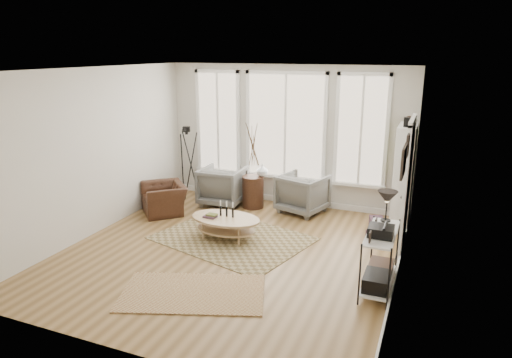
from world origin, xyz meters
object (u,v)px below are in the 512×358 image
at_px(coffee_table, 225,222).
at_px(armchair_right, 303,193).
at_px(low_shelf, 380,254).
at_px(bookcase, 404,177).
at_px(accent_chair, 164,198).
at_px(armchair_left, 223,186).
at_px(side_table, 253,165).

xyz_separation_m(coffee_table, armchair_right, (0.86, 1.82, 0.09)).
bearing_deg(low_shelf, bookcase, 88.72).
relative_size(bookcase, accent_chair, 2.27).
distance_m(low_shelf, coffee_table, 2.81).
height_order(low_shelf, coffee_table, low_shelf).
bearing_deg(coffee_table, armchair_left, 117.38).
distance_m(coffee_table, side_table, 1.82).
height_order(bookcase, accent_chair, bookcase).
xyz_separation_m(low_shelf, armchair_left, (-3.55, 2.40, -0.11)).
bearing_deg(armchair_right, accent_chair, 39.19).
distance_m(coffee_table, armchair_right, 2.01).
xyz_separation_m(armchair_left, side_table, (0.67, 0.06, 0.49)).
distance_m(bookcase, low_shelf, 2.56).
bearing_deg(armchair_left, side_table, -177.49).
bearing_deg(armchair_right, bookcase, -165.13).
height_order(armchair_left, armchair_right, armchair_left).
relative_size(low_shelf, armchair_left, 1.46).
relative_size(coffee_table, side_table, 0.68).
bearing_deg(low_shelf, armchair_right, 125.62).
bearing_deg(coffee_table, accent_chair, 156.72).
distance_m(bookcase, coffee_table, 3.33).
bearing_deg(low_shelf, side_table, 139.44).
bearing_deg(armchair_right, armchair_left, 22.14).
bearing_deg(side_table, low_shelf, -40.56).
bearing_deg(side_table, coffee_table, -83.82).
relative_size(low_shelf, side_table, 0.70).
bearing_deg(low_shelf, armchair_left, 145.90).
height_order(armchair_left, accent_chair, armchair_left).
height_order(side_table, accent_chair, side_table).
bearing_deg(coffee_table, low_shelf, -15.69).
bearing_deg(coffee_table, side_table, 96.18).
height_order(bookcase, side_table, bookcase).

